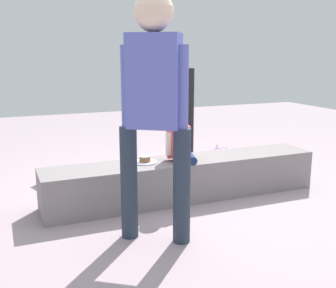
% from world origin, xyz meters
% --- Properties ---
extents(ground_plane, '(12.00, 12.00, 0.00)m').
position_xyz_m(ground_plane, '(0.00, 0.00, 0.00)').
color(ground_plane, '#A48F98').
extents(concrete_ledge, '(2.63, 0.45, 0.37)m').
position_xyz_m(concrete_ledge, '(0.00, 0.00, 0.19)').
color(concrete_ledge, gray).
rests_on(concrete_ledge, ground_plane).
extents(child_seated, '(0.29, 0.34, 0.48)m').
position_xyz_m(child_seated, '(-0.06, -0.04, 0.59)').
color(child_seated, navy).
rests_on(child_seated, concrete_ledge).
extents(adult_standing, '(0.44, 0.38, 1.74)m').
position_xyz_m(adult_standing, '(-0.57, -0.73, 1.05)').
color(adult_standing, '#253040').
rests_on(adult_standing, ground_plane).
extents(cake_plate, '(0.22, 0.22, 0.07)m').
position_xyz_m(cake_plate, '(-0.38, 0.03, 0.40)').
color(cake_plate, white).
rests_on(cake_plate, concrete_ledge).
extents(gift_bag, '(0.20, 0.12, 0.33)m').
position_xyz_m(gift_bag, '(0.67, 0.51, 0.15)').
color(gift_bag, '#B259BF').
rests_on(gift_bag, ground_plane).
extents(railing_post, '(0.36, 0.36, 1.18)m').
position_xyz_m(railing_post, '(0.44, 0.83, 0.45)').
color(railing_post, black).
rests_on(railing_post, ground_plane).
extents(water_bottle_near_gift, '(0.07, 0.07, 0.21)m').
position_xyz_m(water_bottle_near_gift, '(0.95, 0.69, 0.10)').
color(water_bottle_near_gift, silver).
rests_on(water_bottle_near_gift, ground_plane).
extents(water_bottle_far_side, '(0.06, 0.06, 0.20)m').
position_xyz_m(water_bottle_far_side, '(0.99, 1.13, 0.09)').
color(water_bottle_far_side, silver).
rests_on(water_bottle_far_side, ground_plane).
extents(party_cup_red, '(0.09, 0.09, 0.11)m').
position_xyz_m(party_cup_red, '(0.84, 1.07, 0.06)').
color(party_cup_red, red).
rests_on(party_cup_red, ground_plane).
extents(cake_box_white, '(0.39, 0.42, 0.11)m').
position_xyz_m(cake_box_white, '(-1.07, 0.83, 0.05)').
color(cake_box_white, white).
rests_on(cake_box_white, ground_plane).
extents(handbag_black_leather, '(0.27, 0.15, 0.29)m').
position_xyz_m(handbag_black_leather, '(-0.77, 0.42, 0.10)').
color(handbag_black_leather, black).
rests_on(handbag_black_leather, ground_plane).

